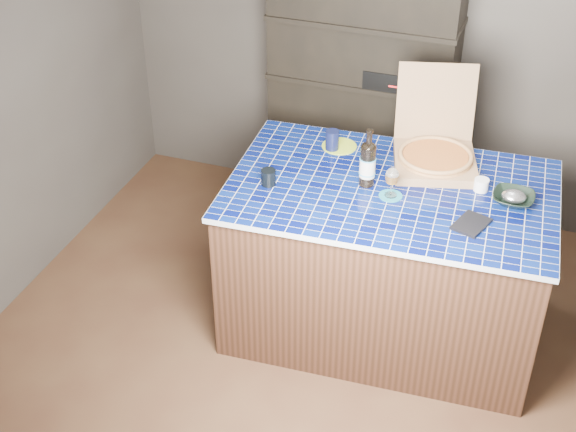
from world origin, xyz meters
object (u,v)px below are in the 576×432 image
at_px(pizza_box, 435,153).
at_px(bowl, 513,198).
at_px(kitchen_island, 386,258).
at_px(wine_glass, 392,177).
at_px(dvd_case, 471,224).
at_px(mead_bottle, 368,163).

distance_m(pizza_box, bowl, 0.53).
bearing_deg(kitchen_island, wine_glass, -84.57).
relative_size(dvd_case, bowl, 0.91).
height_order(wine_glass, dvd_case, wine_glass).
xyz_separation_m(mead_bottle, wine_glass, (0.15, -0.07, -0.01)).
bearing_deg(bowl, dvd_case, -121.86).
height_order(mead_bottle, wine_glass, mead_bottle).
bearing_deg(dvd_case, wine_glass, -177.02).
bearing_deg(mead_bottle, dvd_case, -18.45).
xyz_separation_m(kitchen_island, dvd_case, (0.46, -0.21, 0.49)).
bearing_deg(bowl, wine_glass, -166.16).
distance_m(kitchen_island, dvd_case, 0.70).
relative_size(kitchen_island, mead_bottle, 5.43).
distance_m(wine_glass, dvd_case, 0.48).
distance_m(kitchen_island, pizza_box, 0.66).
distance_m(pizza_box, mead_bottle, 0.46).
distance_m(dvd_case, bowl, 0.33).
distance_m(wine_glass, bowl, 0.64).
xyz_separation_m(pizza_box, wine_glass, (-0.15, -0.41, 0.05)).
bearing_deg(dvd_case, mead_bottle, -179.61).
bearing_deg(wine_glass, dvd_case, -15.86).
xyz_separation_m(kitchen_island, mead_bottle, (-0.14, -0.01, 0.61)).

